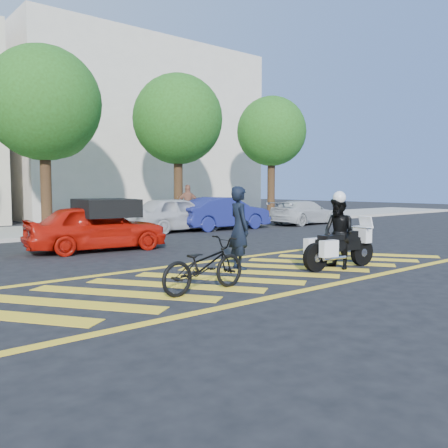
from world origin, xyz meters
TOP-DOWN VIEW (x-y plane):
  - ground at (0.00, 0.00)m, footprint 90.00×90.00m
  - sidewalk at (0.00, 12.00)m, footprint 60.00×5.00m
  - crosswalk at (-0.04, 0.00)m, footprint 12.33×4.00m
  - building_right at (9.00, 21.00)m, footprint 16.00×8.00m
  - tree_center at (0.13, 12.06)m, footprint 4.60×4.60m
  - tree_right at (6.63, 12.06)m, footprint 4.40×4.40m
  - tree_far_right at (13.13, 12.06)m, footprint 4.00×4.00m
  - officer_bike at (0.49, 0.58)m, footprint 0.66×0.81m
  - bicycle at (-1.60, -0.81)m, footprint 1.91×0.77m
  - police_motorcycle at (2.32, -0.85)m, footprint 2.17×0.75m
  - officer_moto at (2.30, -0.85)m, footprint 0.73×0.88m
  - red_convertible at (-0.71, 5.66)m, footprint 4.28×2.16m
  - parked_mid_right at (4.50, 9.20)m, footprint 4.42×1.86m
  - parked_right at (6.70, 8.73)m, footprint 4.46×1.75m
  - parked_far_right at (11.66, 8.31)m, footprint 4.28×1.99m
  - pedestrian_right at (6.23, 10.78)m, footprint 1.16×0.96m

SIDE VIEW (x-z plane):
  - ground at x=0.00m, z-range 0.00..0.00m
  - crosswalk at x=-0.04m, z-range 0.00..0.01m
  - sidewalk at x=0.00m, z-range 0.00..0.15m
  - bicycle at x=-1.60m, z-range 0.00..0.99m
  - police_motorcycle at x=2.32m, z-range 0.04..1.00m
  - parked_far_right at x=11.66m, z-range 0.00..1.21m
  - red_convertible at x=-0.71m, z-range 0.00..1.40m
  - parked_right at x=6.70m, z-range 0.00..1.45m
  - parked_mid_right at x=4.50m, z-range 0.00..1.49m
  - officer_moto at x=2.30m, z-range 0.00..1.67m
  - officer_bike at x=0.49m, z-range 0.00..1.92m
  - pedestrian_right at x=6.23m, z-range 0.15..2.00m
  - tree_far_right at x=13.13m, z-range 1.39..8.49m
  - tree_right at x=6.63m, z-range 1.34..8.75m
  - tree_center at x=0.13m, z-range 1.31..8.88m
  - building_right at x=9.00m, z-range 0.00..11.00m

